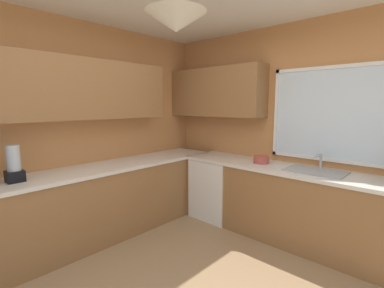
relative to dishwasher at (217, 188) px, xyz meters
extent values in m
cube|color=#C6844C|center=(0.87, 0.37, 0.89)|extent=(3.80, 0.06, 2.63)
cube|color=#C6844C|center=(-1.00, -1.65, 0.89)|extent=(0.06, 4.11, 2.63)
cube|color=silver|center=(1.34, 0.33, 1.09)|extent=(1.22, 0.02, 1.02)
cube|color=white|center=(1.34, 0.33, 1.62)|extent=(1.30, 0.04, 0.04)
cube|color=white|center=(1.34, 0.33, 0.56)|extent=(1.30, 0.04, 0.04)
cube|color=white|center=(0.70, 0.33, 1.09)|extent=(0.04, 0.04, 1.10)
cube|color=olive|center=(-0.81, -1.85, 1.38)|extent=(0.32, 2.79, 0.70)
cube|color=olive|center=(-0.20, 0.18, 1.38)|extent=(1.54, 0.32, 0.70)
cone|color=silver|center=(0.87, -1.65, 1.79)|extent=(0.44, 0.44, 0.14)
cube|color=olive|center=(-0.66, -1.65, 0.00)|extent=(0.62, 3.69, 0.84)
cube|color=silver|center=(-0.66, -1.65, 0.44)|extent=(0.65, 3.72, 0.04)
cube|color=olive|center=(1.08, 0.03, 0.00)|extent=(2.86, 0.62, 0.84)
cube|color=silver|center=(1.08, 0.03, 0.44)|extent=(2.89, 0.65, 0.04)
cube|color=white|center=(0.00, 0.00, 0.00)|extent=(0.60, 0.60, 0.84)
cube|color=#9EA0A5|center=(1.34, 0.03, 0.47)|extent=(0.61, 0.40, 0.02)
cylinder|color=#B7B7BC|center=(1.34, 0.19, 0.55)|extent=(0.03, 0.03, 0.18)
cylinder|color=#B7B7BC|center=(1.34, 0.09, 0.64)|extent=(0.02, 0.20, 0.02)
cylinder|color=#B74C42|center=(0.67, 0.03, 0.51)|extent=(0.20, 0.20, 0.09)
cube|color=black|center=(-0.66, -2.35, 0.52)|extent=(0.15, 0.15, 0.11)
cylinder|color=#B2BCC6|center=(-0.66, -2.35, 0.70)|extent=(0.12, 0.12, 0.25)
camera|label=1|loc=(2.34, -3.08, 1.21)|focal=25.64mm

